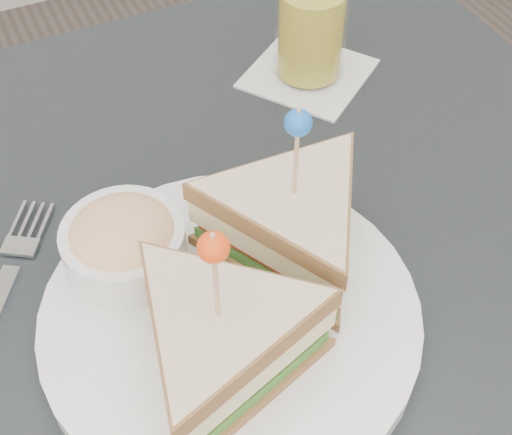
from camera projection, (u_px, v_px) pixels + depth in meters
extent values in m
cube|color=black|center=(250.00, 280.00, 0.61)|extent=(0.80, 0.80, 0.03)
cylinder|color=black|center=(352.00, 188.00, 1.20)|extent=(0.04, 0.04, 0.72)
cylinder|color=white|center=(231.00, 320.00, 0.55)|extent=(0.35, 0.35, 0.02)
cylinder|color=white|center=(230.00, 311.00, 0.54)|extent=(0.35, 0.35, 0.01)
cylinder|color=tan|center=(216.00, 283.00, 0.43)|extent=(0.00, 0.00, 0.09)
sphere|color=#EF400F|center=(213.00, 247.00, 0.40)|extent=(0.02, 0.02, 0.02)
cylinder|color=tan|center=(296.00, 160.00, 0.50)|extent=(0.00, 0.00, 0.09)
sphere|color=blue|center=(298.00, 123.00, 0.47)|extent=(0.02, 0.02, 0.02)
cylinder|color=white|center=(125.00, 248.00, 0.56)|extent=(0.12, 0.12, 0.04)
ellipsoid|color=#E0B772|center=(123.00, 236.00, 0.55)|extent=(0.10, 0.10, 0.04)
cube|color=white|center=(20.00, 247.00, 0.61)|extent=(0.04, 0.03, 0.00)
cube|color=silver|center=(308.00, 74.00, 0.77)|extent=(0.16, 0.16, 0.00)
cylinder|color=gold|center=(311.00, 32.00, 0.73)|extent=(0.09, 0.09, 0.09)
cylinder|color=white|center=(312.00, 12.00, 0.71)|extent=(0.10, 0.10, 0.15)
cube|color=white|center=(313.00, 6.00, 0.69)|extent=(0.02, 0.02, 0.02)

